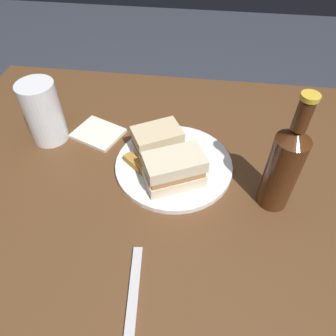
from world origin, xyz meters
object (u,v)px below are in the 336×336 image
at_px(pint_glass, 45,116).
at_px(cider_bottle, 284,165).
at_px(sandwich_half_left, 157,141).
at_px(sandwich_half_right, 174,170).
at_px(fork, 133,299).
at_px(plate, 174,165).
at_px(napkin, 98,133).

relative_size(pint_glass, cider_bottle, 0.59).
distance_m(sandwich_half_left, sandwich_half_right, 0.10).
distance_m(pint_glass, fork, 0.46).
distance_m(sandwich_half_left, pint_glass, 0.27).
relative_size(plate, cider_bottle, 1.02).
relative_size(plate, sandwich_half_left, 2.10).
xyz_separation_m(pint_glass, fork, (0.28, -0.36, -0.06)).
bearing_deg(fork, sandwich_half_left, -3.90).
height_order(sandwich_half_right, pint_glass, pint_glass).
bearing_deg(sandwich_half_left, plate, -38.26).
xyz_separation_m(sandwich_half_left, pint_glass, (-0.27, 0.03, 0.02)).
relative_size(cider_bottle, fork, 1.40).
bearing_deg(pint_glass, sandwich_half_left, -5.98).
bearing_deg(sandwich_half_left, cider_bottle, -21.02).
relative_size(pint_glass, napkin, 1.34).
distance_m(cider_bottle, fork, 0.35).
distance_m(sandwich_half_left, fork, 0.33).
distance_m(pint_glass, napkin, 0.13).
bearing_deg(napkin, sandwich_half_right, -33.94).
height_order(plate, cider_bottle, cider_bottle).
xyz_separation_m(sandwich_half_left, sandwich_half_right, (0.05, -0.08, 0.00)).
height_order(plate, sandwich_half_left, sandwich_half_left).
height_order(sandwich_half_right, fork, sandwich_half_right).
bearing_deg(plate, cider_bottle, -16.88).
height_order(sandwich_half_left, napkin, sandwich_half_left).
height_order(plate, pint_glass, pint_glass).
bearing_deg(sandwich_half_right, plate, 96.98).
distance_m(sandwich_half_left, napkin, 0.17).
relative_size(plate, sandwich_half_right, 1.89).
bearing_deg(napkin, sandwich_half_left, -18.52).
distance_m(cider_bottle, napkin, 0.44).
height_order(sandwich_half_left, cider_bottle, cider_bottle).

